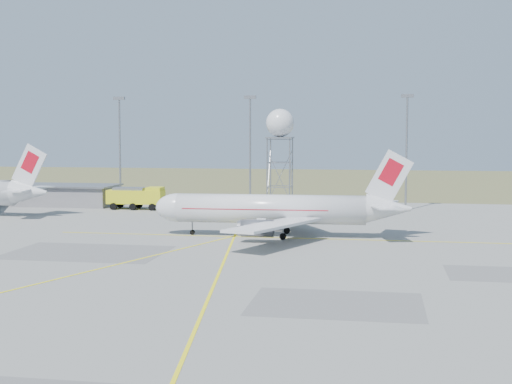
# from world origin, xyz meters

# --- Properties ---
(ground) EXTENTS (400.00, 400.00, 0.00)m
(ground) POSITION_xyz_m (0.00, 0.00, 0.00)
(ground) COLOR gray
(ground) RESTS_ON ground
(grass_strip) EXTENTS (400.00, 120.00, 0.03)m
(grass_strip) POSITION_xyz_m (0.00, 140.00, 0.01)
(grass_strip) COLOR brown
(grass_strip) RESTS_ON ground
(building_grey) EXTENTS (19.00, 10.00, 3.90)m
(building_grey) POSITION_xyz_m (-45.00, 64.00, 1.97)
(building_grey) COLOR gray
(building_grey) RESTS_ON ground
(mast_a) EXTENTS (2.20, 0.50, 20.50)m
(mast_a) POSITION_xyz_m (-35.00, 66.00, 12.07)
(mast_a) COLOR gray
(mast_a) RESTS_ON ground
(mast_b) EXTENTS (2.20, 0.50, 20.50)m
(mast_b) POSITION_xyz_m (-10.00, 66.00, 12.07)
(mast_b) COLOR gray
(mast_b) RESTS_ON ground
(mast_c) EXTENTS (2.20, 0.50, 20.50)m
(mast_c) POSITION_xyz_m (18.00, 66.00, 12.07)
(mast_c) COLOR gray
(mast_c) RESTS_ON ground
(airliner_main) EXTENTS (34.40, 33.44, 11.70)m
(airliner_main) POSITION_xyz_m (-0.32, 31.12, 3.59)
(airliner_main) COLOR silver
(airliner_main) RESTS_ON ground
(radar_tower) EXTENTS (4.96, 4.96, 17.96)m
(radar_tower) POSITION_xyz_m (-4.01, 62.50, 10.08)
(radar_tower) COLOR gray
(radar_tower) RESTS_ON ground
(fire_truck) EXTENTS (10.14, 4.11, 4.05)m
(fire_truck) POSITION_xyz_m (-29.58, 60.00, 1.94)
(fire_truck) COLOR yellow
(fire_truck) RESTS_ON ground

